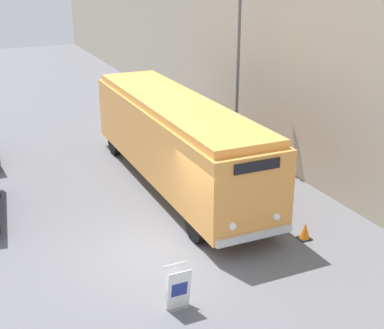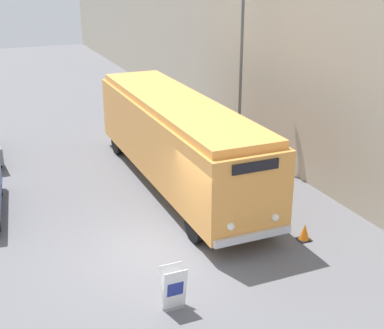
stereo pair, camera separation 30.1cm
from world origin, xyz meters
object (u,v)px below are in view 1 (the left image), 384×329
Objects in this scene: vintage_bus at (176,138)px; traffic_cone at (305,231)px; streetlamp at (239,40)px; sign_board at (178,289)px.

vintage_bus is 21.83× the size of traffic_cone.
streetlamp is at bearing 77.80° from traffic_cone.
vintage_bus is 4.77m from streetlamp.
vintage_bus is at bearing 109.44° from traffic_cone.
sign_board reaches higher than traffic_cone.
vintage_bus reaches higher than sign_board.
streetlamp is 8.40m from traffic_cone.
sign_board is 11.27m from streetlamp.
streetlamp is 14.77× the size of traffic_cone.
sign_board is at bearing -112.47° from vintage_bus.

